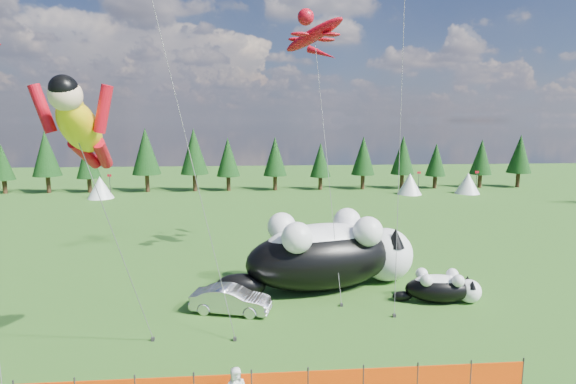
{
  "coord_description": "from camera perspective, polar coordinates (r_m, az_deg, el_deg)",
  "views": [
    {
      "loc": [
        1.12,
        -17.58,
        9.72
      ],
      "look_at": [
        2.85,
        4.0,
        6.27
      ],
      "focal_mm": 28.0,
      "sensor_mm": 36.0,
      "label": 1
    }
  ],
  "objects": [
    {
      "name": "superhero_kite",
      "position": [
        17.35,
        -24.86,
        7.43
      ],
      "size": [
        4.17,
        5.18,
        11.57
      ],
      "color": "yellow",
      "rests_on": "ground"
    },
    {
      "name": "gecko_kite",
      "position": [
        30.19,
        3.27,
        19.26
      ],
      "size": [
        6.93,
        10.65,
        17.05
      ],
      "color": "#BA0918",
      "rests_on": "ground"
    },
    {
      "name": "festival_tents",
      "position": [
        59.01,
        5.1,
        0.92
      ],
      "size": [
        50.0,
        3.2,
        2.8
      ],
      "primitive_type": null,
      "color": "white",
      "rests_on": "ground"
    },
    {
      "name": "ground",
      "position": [
        20.12,
        -7.66,
        -19.92
      ],
      "size": [
        160.0,
        160.0,
        0.0
      ],
      "primitive_type": "plane",
      "color": "#0F3609",
      "rests_on": "ground"
    },
    {
      "name": "car",
      "position": [
        23.76,
        -7.27,
        -13.41
      ],
      "size": [
        4.31,
        2.41,
        1.35
      ],
      "primitive_type": "imported",
      "rotation": [
        0.0,
        0.0,
        1.32
      ],
      "color": "silver",
      "rests_on": "ground"
    },
    {
      "name": "cat_small",
      "position": [
        26.16,
        18.99,
        -11.37
      ],
      "size": [
        4.73,
        2.12,
        1.71
      ],
      "rotation": [
        0.0,
        0.0,
        -0.14
      ],
      "color": "black",
      "rests_on": "ground"
    },
    {
      "name": "cat_large",
      "position": [
        26.54,
        5.39,
        -7.7
      ],
      "size": [
        12.0,
        6.37,
        4.4
      ],
      "rotation": [
        0.0,
        0.0,
        0.25
      ],
      "color": "black",
      "rests_on": "ground"
    },
    {
      "name": "tree_line",
      "position": [
        62.85,
        -5.6,
        3.79
      ],
      "size": [
        90.0,
        4.0,
        8.0
      ],
      "primitive_type": null,
      "color": "black",
      "rests_on": "ground"
    }
  ]
}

